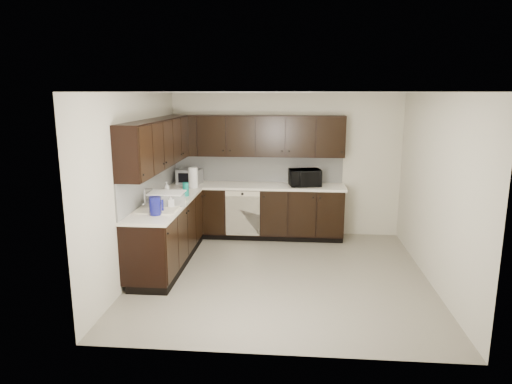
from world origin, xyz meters
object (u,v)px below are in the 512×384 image
(blue_pitcher, at_px, (155,206))
(sink, at_px, (160,212))
(microwave, at_px, (305,178))
(storage_bin, at_px, (167,199))
(toaster_oven, at_px, (190,176))

(blue_pitcher, bearing_deg, sink, 89.72)
(sink, bearing_deg, blue_pitcher, -82.33)
(microwave, bearing_deg, storage_bin, -153.56)
(blue_pitcher, bearing_deg, storage_bin, 81.18)
(microwave, distance_m, storage_bin, 2.49)
(microwave, xyz_separation_m, blue_pitcher, (-1.97, -2.05, -0.02))
(sink, bearing_deg, storage_bin, 65.78)
(sink, xyz_separation_m, storage_bin, (0.06, 0.13, 0.15))
(sink, relative_size, microwave, 1.60)
(storage_bin, height_order, blue_pitcher, blue_pitcher)
(sink, distance_m, microwave, 2.63)
(microwave, xyz_separation_m, toaster_oven, (-2.00, 0.05, -0.02))
(sink, relative_size, toaster_oven, 2.04)
(toaster_oven, relative_size, blue_pitcher, 1.69)
(sink, xyz_separation_m, toaster_oven, (0.02, 1.72, 0.19))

